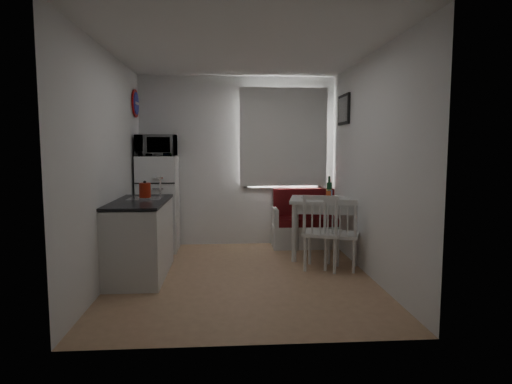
{
  "coord_description": "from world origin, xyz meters",
  "views": [
    {
      "loc": [
        -0.18,
        -4.9,
        1.52
      ],
      "look_at": [
        0.2,
        0.5,
        0.95
      ],
      "focal_mm": 30.0,
      "sensor_mm": 36.0,
      "label": 1
    }
  ],
  "objects_px": {
    "dining_table": "(331,205)",
    "wine_bottle": "(329,187)",
    "chair_left": "(324,224)",
    "chair_right": "(343,226)",
    "microwave": "(156,145)",
    "kettle": "(145,191)",
    "kitchen_counter": "(141,238)",
    "bench": "(312,228)",
    "fridge": "(158,204)"
  },
  "relations": [
    {
      "from": "chair_left",
      "to": "chair_right",
      "type": "distance_m",
      "value": 0.25
    },
    {
      "from": "chair_left",
      "to": "kettle",
      "type": "distance_m",
      "value": 2.2
    },
    {
      "from": "dining_table",
      "to": "fridge",
      "type": "xyz_separation_m",
      "value": [
        -2.43,
        0.56,
        -0.03
      ]
    },
    {
      "from": "bench",
      "to": "chair_right",
      "type": "height_order",
      "value": "chair_right"
    },
    {
      "from": "kitchen_counter",
      "to": "microwave",
      "type": "height_order",
      "value": "microwave"
    },
    {
      "from": "dining_table",
      "to": "chair_left",
      "type": "bearing_deg",
      "value": -98.03
    },
    {
      "from": "microwave",
      "to": "kitchen_counter",
      "type": "bearing_deg",
      "value": -90.94
    },
    {
      "from": "bench",
      "to": "chair_left",
      "type": "relative_size",
      "value": 2.16
    },
    {
      "from": "kitchen_counter",
      "to": "chair_left",
      "type": "distance_m",
      "value": 2.21
    },
    {
      "from": "dining_table",
      "to": "chair_right",
      "type": "bearing_deg",
      "value": -78.0
    },
    {
      "from": "microwave",
      "to": "wine_bottle",
      "type": "distance_m",
      "value": 2.53
    },
    {
      "from": "fridge",
      "to": "kettle",
      "type": "distance_m",
      "value": 1.2
    },
    {
      "from": "microwave",
      "to": "wine_bottle",
      "type": "bearing_deg",
      "value": -9.56
    },
    {
      "from": "kitchen_counter",
      "to": "fridge",
      "type": "xyz_separation_m",
      "value": [
        0.02,
        1.24,
        0.24
      ]
    },
    {
      "from": "chair_left",
      "to": "microwave",
      "type": "xyz_separation_m",
      "value": [
        -2.19,
        1.18,
        0.96
      ]
    },
    {
      "from": "dining_table",
      "to": "wine_bottle",
      "type": "distance_m",
      "value": 0.26
    },
    {
      "from": "dining_table",
      "to": "wine_bottle",
      "type": "bearing_deg",
      "value": 102.0
    },
    {
      "from": "bench",
      "to": "wine_bottle",
      "type": "xyz_separation_m",
      "value": [
        0.12,
        -0.57,
        0.68
      ]
    },
    {
      "from": "chair_left",
      "to": "wine_bottle",
      "type": "height_order",
      "value": "wine_bottle"
    },
    {
      "from": "kitchen_counter",
      "to": "bench",
      "type": "bearing_deg",
      "value": 30.12
    },
    {
      "from": "bench",
      "to": "microwave",
      "type": "relative_size",
      "value": 2.21
    },
    {
      "from": "kitchen_counter",
      "to": "dining_table",
      "type": "distance_m",
      "value": 2.56
    },
    {
      "from": "dining_table",
      "to": "chair_left",
      "type": "distance_m",
      "value": 0.72
    },
    {
      "from": "bench",
      "to": "dining_table",
      "type": "bearing_deg",
      "value": -79.98
    },
    {
      "from": "fridge",
      "to": "chair_right",
      "type": "bearing_deg",
      "value": -26.69
    },
    {
      "from": "kitchen_counter",
      "to": "dining_table",
      "type": "xyz_separation_m",
      "value": [
        2.45,
        0.69,
        0.27
      ]
    },
    {
      "from": "kitchen_counter",
      "to": "wine_bottle",
      "type": "xyz_separation_m",
      "value": [
        2.45,
        0.79,
        0.52
      ]
    },
    {
      "from": "fridge",
      "to": "kettle",
      "type": "bearing_deg",
      "value": -88.52
    },
    {
      "from": "chair_left",
      "to": "chair_right",
      "type": "bearing_deg",
      "value": 22.22
    },
    {
      "from": "bench",
      "to": "microwave",
      "type": "xyz_separation_m",
      "value": [
        -2.31,
        -0.16,
        1.26
      ]
    },
    {
      "from": "bench",
      "to": "wine_bottle",
      "type": "height_order",
      "value": "wine_bottle"
    },
    {
      "from": "chair_right",
      "to": "kettle",
      "type": "relative_size",
      "value": 2.47
    },
    {
      "from": "bench",
      "to": "kitchen_counter",
      "type": "bearing_deg",
      "value": -149.88
    },
    {
      "from": "fridge",
      "to": "microwave",
      "type": "height_order",
      "value": "microwave"
    },
    {
      "from": "bench",
      "to": "dining_table",
      "type": "distance_m",
      "value": 0.81
    },
    {
      "from": "chair_left",
      "to": "fridge",
      "type": "height_order",
      "value": "fridge"
    },
    {
      "from": "kitchen_counter",
      "to": "dining_table",
      "type": "bearing_deg",
      "value": 15.63
    },
    {
      "from": "dining_table",
      "to": "kettle",
      "type": "relative_size",
      "value": 5.63
    },
    {
      "from": "chair_left",
      "to": "microwave",
      "type": "height_order",
      "value": "microwave"
    },
    {
      "from": "dining_table",
      "to": "kettle",
      "type": "xyz_separation_m",
      "value": [
        -2.4,
        -0.6,
        0.28
      ]
    },
    {
      "from": "chair_left",
      "to": "microwave",
      "type": "relative_size",
      "value": 1.02
    },
    {
      "from": "bench",
      "to": "chair_left",
      "type": "xyz_separation_m",
      "value": [
        -0.13,
        -1.34,
        0.29
      ]
    },
    {
      "from": "dining_table",
      "to": "wine_bottle",
      "type": "height_order",
      "value": "wine_bottle"
    },
    {
      "from": "chair_right",
      "to": "bench",
      "type": "bearing_deg",
      "value": 116.37
    },
    {
      "from": "chair_left",
      "to": "kettle",
      "type": "xyz_separation_m",
      "value": [
        -2.16,
        0.07,
        0.42
      ]
    },
    {
      "from": "kitchen_counter",
      "to": "wine_bottle",
      "type": "bearing_deg",
      "value": 17.77
    },
    {
      "from": "kitchen_counter",
      "to": "kettle",
      "type": "relative_size",
      "value": 6.04
    },
    {
      "from": "chair_left",
      "to": "fridge",
      "type": "relative_size",
      "value": 0.41
    },
    {
      "from": "wine_bottle",
      "to": "bench",
      "type": "bearing_deg",
      "value": 101.74
    },
    {
      "from": "dining_table",
      "to": "fridge",
      "type": "bearing_deg",
      "value": 179.04
    }
  ]
}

